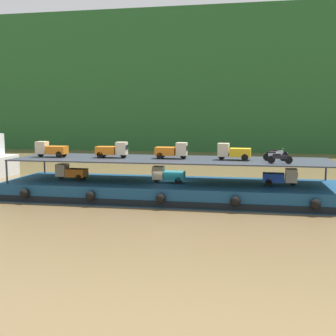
% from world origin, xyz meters
% --- Properties ---
extents(ground_plane, '(400.00, 400.00, 0.00)m').
position_xyz_m(ground_plane, '(0.00, 0.00, 0.00)').
color(ground_plane, brown).
extents(hillside_far_bank, '(124.62, 30.65, 28.94)m').
position_xyz_m(hillside_far_bank, '(0.00, 62.33, 16.30)').
color(hillside_far_bank, '#235628').
rests_on(hillside_far_bank, ground).
extents(cargo_barge, '(28.41, 8.30, 1.50)m').
position_xyz_m(cargo_barge, '(-0.00, -0.04, 0.75)').
color(cargo_barge, navy).
rests_on(cargo_barge, ground).
extents(cargo_rack, '(26.81, 6.87, 2.00)m').
position_xyz_m(cargo_rack, '(0.00, 0.00, 3.44)').
color(cargo_rack, '#2D333D').
rests_on(cargo_rack, cargo_barge).
extents(mini_truck_lower_stern, '(2.78, 1.28, 1.38)m').
position_xyz_m(mini_truck_lower_stern, '(-8.93, -0.30, 2.19)').
color(mini_truck_lower_stern, orange).
rests_on(mini_truck_lower_stern, cargo_barge).
extents(mini_truck_lower_aft, '(2.74, 1.20, 1.38)m').
position_xyz_m(mini_truck_lower_aft, '(-0.10, -0.43, 2.19)').
color(mini_truck_lower_aft, teal).
rests_on(mini_truck_lower_aft, cargo_barge).
extents(mini_truck_lower_mid, '(2.77, 1.25, 1.38)m').
position_xyz_m(mini_truck_lower_mid, '(9.19, -0.10, 2.19)').
color(mini_truck_lower_mid, '#1E47B7').
rests_on(mini_truck_lower_mid, cargo_barge).
extents(mini_truck_upper_stern, '(2.77, 1.25, 1.38)m').
position_xyz_m(mini_truck_upper_stern, '(-10.73, -0.39, 4.19)').
color(mini_truck_upper_stern, orange).
rests_on(mini_truck_upper_stern, cargo_rack).
extents(mini_truck_upper_mid, '(2.78, 1.28, 1.38)m').
position_xyz_m(mini_truck_upper_mid, '(-5.15, 0.01, 4.19)').
color(mini_truck_upper_mid, orange).
rests_on(mini_truck_upper_mid, cargo_rack).
extents(mini_truck_upper_fore, '(2.75, 1.22, 1.38)m').
position_xyz_m(mini_truck_upper_fore, '(0.12, 0.21, 4.19)').
color(mini_truck_upper_fore, orange).
rests_on(mini_truck_upper_fore, cargo_rack).
extents(mini_truck_upper_bow, '(2.79, 1.29, 1.38)m').
position_xyz_m(mini_truck_upper_bow, '(5.36, 0.02, 4.19)').
color(mini_truck_upper_bow, gold).
rests_on(mini_truck_upper_bow, cargo_rack).
extents(motorcycle_upper_port, '(1.90, 0.55, 0.87)m').
position_xyz_m(motorcycle_upper_port, '(8.93, -2.06, 3.93)').
color(motorcycle_upper_port, black).
rests_on(motorcycle_upper_port, cargo_rack).
extents(motorcycle_upper_centre, '(1.90, 0.55, 0.87)m').
position_xyz_m(motorcycle_upper_centre, '(8.69, -0.00, 3.93)').
color(motorcycle_upper_centre, black).
rests_on(motorcycle_upper_centre, cargo_rack).
extents(motorcycle_upper_stbd, '(1.90, 0.55, 0.87)m').
position_xyz_m(motorcycle_upper_stbd, '(8.96, 2.06, 3.93)').
color(motorcycle_upper_stbd, black).
rests_on(motorcycle_upper_stbd, cargo_rack).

